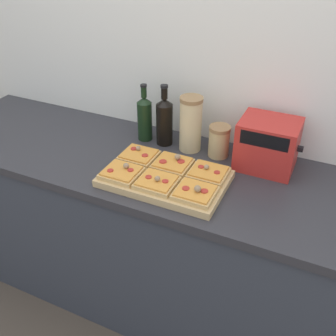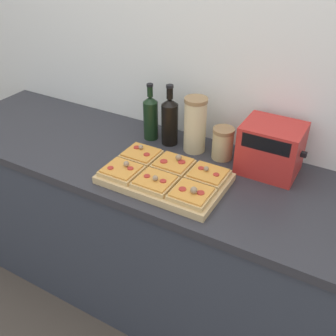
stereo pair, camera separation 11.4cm
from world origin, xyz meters
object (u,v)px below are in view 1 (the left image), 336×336
at_px(cutting_board, 165,179).
at_px(grain_jar_tall, 191,124).
at_px(grain_jar_short, 219,141).
at_px(toaster_oven, 268,144).
at_px(wine_bottle, 164,120).
at_px(olive_oil_bottle, 145,117).

relative_size(cutting_board, grain_jar_tall, 1.94).
bearing_deg(grain_jar_short, cutting_board, -113.82).
bearing_deg(cutting_board, toaster_oven, 40.41).
bearing_deg(grain_jar_tall, toaster_oven, -0.13).
relative_size(wine_bottle, grain_jar_short, 2.00).
relative_size(cutting_board, wine_bottle, 1.71).
bearing_deg(cutting_board, grain_jar_short, 66.18).
bearing_deg(cutting_board, wine_bottle, 115.72).
height_order(cutting_board, grain_jar_tall, grain_jar_tall).
distance_m(wine_bottle, toaster_oven, 0.50).
relative_size(cutting_board, grain_jar_short, 3.41).
relative_size(olive_oil_bottle, wine_bottle, 0.95).
distance_m(cutting_board, wine_bottle, 0.35).
height_order(olive_oil_bottle, toaster_oven, olive_oil_bottle).
distance_m(cutting_board, grain_jar_tall, 0.32).
relative_size(grain_jar_tall, toaster_oven, 0.97).
distance_m(olive_oil_bottle, grain_jar_tall, 0.24).
bearing_deg(toaster_oven, grain_jar_short, 179.78).
xyz_separation_m(grain_jar_tall, grain_jar_short, (0.14, 0.00, -0.06)).
xyz_separation_m(cutting_board, toaster_oven, (0.35, 0.30, 0.10)).
bearing_deg(grain_jar_tall, grain_jar_short, 0.00).
distance_m(grain_jar_tall, toaster_oven, 0.36).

